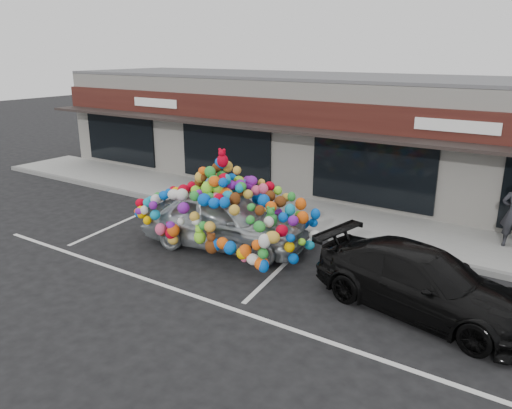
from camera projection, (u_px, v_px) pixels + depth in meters
The scene contains 9 objects.
ground at pixel (194, 245), 13.99m from camera, with size 90.00×90.00×0.00m, color black.
shop_building at pixel (329, 130), 20.05m from camera, with size 24.00×7.20×4.31m.
sidewalk at pixel (270, 207), 17.14m from camera, with size 26.00×3.00×0.15m, color gray.
kerb at pixel (245, 219), 15.95m from camera, with size 26.00×0.18×0.16m, color slate.
parking_stripe_left at pixel (121, 222), 15.85m from camera, with size 0.12×4.40×0.01m, color silver.
parking_stripe_mid at pixel (283, 266), 12.66m from camera, with size 0.12×4.40×0.01m, color silver.
lane_line at pixel (195, 296), 11.10m from camera, with size 14.00×0.12×0.01m, color silver.
toy_car at pixel (225, 213), 13.64m from camera, with size 3.31×5.19×2.85m.
black_sedan at pixel (423, 282), 10.26m from camera, with size 4.63×1.88×1.34m, color black.
Camera 1 is at (8.70, -9.84, 5.23)m, focal length 35.00 mm.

